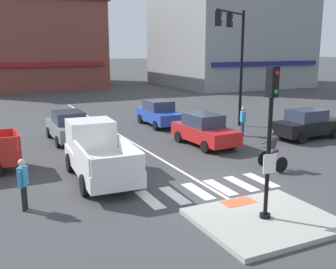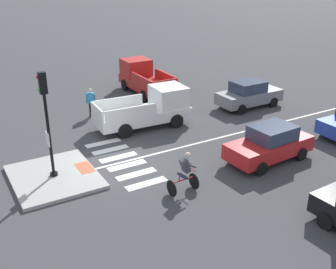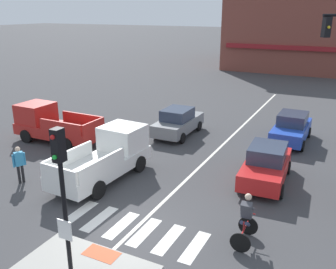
% 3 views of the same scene
% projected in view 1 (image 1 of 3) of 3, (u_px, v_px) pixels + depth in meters
% --- Properties ---
extents(ground_plane, '(300.00, 300.00, 0.00)m').
position_uv_depth(ground_plane, '(211.00, 190.00, 14.43)').
color(ground_plane, '#3D3D3F').
extents(traffic_island, '(3.90, 3.36, 0.15)m').
position_uv_depth(traffic_island, '(265.00, 220.00, 11.80)').
color(traffic_island, '#A3A099').
rests_on(traffic_island, ground).
extents(tactile_pad_front, '(1.10, 0.60, 0.01)m').
position_uv_depth(tactile_pad_front, '(238.00, 202.00, 12.95)').
color(tactile_pad_front, '#DB5B38').
rests_on(tactile_pad_front, traffic_island).
extents(signal_pole, '(0.44, 0.38, 4.37)m').
position_uv_depth(signal_pole, '(270.00, 129.00, 11.21)').
color(signal_pole, black).
rests_on(signal_pole, traffic_island).
extents(crosswalk_stripe_a, '(0.44, 1.80, 0.01)m').
position_uv_depth(crosswalk_stripe_a, '(150.00, 199.00, 13.56)').
color(crosswalk_stripe_a, silver).
rests_on(crosswalk_stripe_a, ground).
extents(crosswalk_stripe_b, '(0.44, 1.80, 0.01)m').
position_uv_depth(crosswalk_stripe_b, '(174.00, 195.00, 13.96)').
color(crosswalk_stripe_b, silver).
rests_on(crosswalk_stripe_b, ground).
extents(crosswalk_stripe_c, '(0.44, 1.80, 0.01)m').
position_uv_depth(crosswalk_stripe_c, '(198.00, 191.00, 14.35)').
color(crosswalk_stripe_c, silver).
rests_on(crosswalk_stripe_c, ground).
extents(crosswalk_stripe_d, '(0.44, 1.80, 0.01)m').
position_uv_depth(crosswalk_stripe_d, '(220.00, 187.00, 14.75)').
color(crosswalk_stripe_d, silver).
rests_on(crosswalk_stripe_d, ground).
extents(crosswalk_stripe_e, '(0.44, 1.80, 0.01)m').
position_uv_depth(crosswalk_stripe_e, '(241.00, 183.00, 15.15)').
color(crosswalk_stripe_e, silver).
rests_on(crosswalk_stripe_e, ground).
extents(crosswalk_stripe_f, '(0.44, 1.80, 0.01)m').
position_uv_depth(crosswalk_stripe_f, '(261.00, 180.00, 15.54)').
color(crosswalk_stripe_f, silver).
rests_on(crosswalk_stripe_f, ground).
extents(lane_centre_line, '(0.14, 28.00, 0.01)m').
position_uv_depth(lane_centre_line, '(121.00, 136.00, 23.26)').
color(lane_centre_line, silver).
rests_on(lane_centre_line, ground).
extents(traffic_light_mast, '(3.55, 2.53, 7.21)m').
position_uv_depth(traffic_light_mast, '(235.00, 49.00, 24.18)').
color(traffic_light_mast, black).
rests_on(traffic_light_mast, ground).
extents(building_corner_left, '(16.97, 16.36, 19.45)m').
position_uv_depth(building_corner_left, '(229.00, 9.00, 52.06)').
color(building_corner_left, gray).
rests_on(building_corner_left, ground).
extents(building_corner_right, '(16.91, 18.59, 10.83)m').
position_uv_depth(building_corner_right, '(26.00, 43.00, 51.58)').
color(building_corner_right, brown).
rests_on(building_corner_right, ground).
extents(car_grey_westbound_far, '(1.87, 4.11, 1.64)m').
position_uv_depth(car_grey_westbound_far, '(68.00, 126.00, 21.80)').
color(car_grey_westbound_far, slate).
rests_on(car_grey_westbound_far, ground).
extents(car_blue_eastbound_far, '(1.88, 4.12, 1.64)m').
position_uv_depth(car_blue_eastbound_far, '(159.00, 113.00, 26.05)').
color(car_blue_eastbound_far, '#2347B7').
rests_on(car_blue_eastbound_far, ground).
extents(car_black_cross_right, '(4.18, 2.00, 1.64)m').
position_uv_depth(car_black_cross_right, '(307.00, 124.00, 22.44)').
color(car_black_cross_right, black).
rests_on(car_black_cross_right, ground).
extents(car_red_eastbound_mid, '(2.03, 4.19, 1.64)m').
position_uv_depth(car_red_eastbound_mid, '(204.00, 130.00, 20.83)').
color(car_red_eastbound_mid, red).
rests_on(car_red_eastbound_mid, ground).
extents(pickup_truck_white_westbound_near, '(2.25, 5.19, 2.08)m').
position_uv_depth(pickup_truck_white_westbound_near, '(97.00, 153.00, 15.76)').
color(pickup_truck_white_westbound_near, white).
rests_on(pickup_truck_white_westbound_near, ground).
extents(cyclist, '(0.69, 1.11, 1.68)m').
position_uv_depth(cyclist, '(272.00, 149.00, 16.78)').
color(cyclist, black).
rests_on(cyclist, ground).
extents(pedestrian_at_curb_left, '(0.36, 0.50, 1.67)m').
position_uv_depth(pedestrian_at_curb_left, '(23.00, 180.00, 12.48)').
color(pedestrian_at_curb_left, black).
rests_on(pedestrian_at_curb_left, ground).
extents(pedestrian_waiting_far_side, '(0.31, 0.53, 1.67)m').
position_uv_depth(pedestrian_waiting_far_side, '(243.00, 119.00, 23.01)').
color(pedestrian_waiting_far_side, '#2D334C').
rests_on(pedestrian_waiting_far_side, ground).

